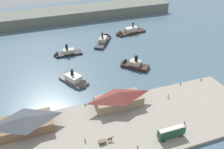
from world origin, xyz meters
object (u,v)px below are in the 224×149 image
object	(u,v)px
pedestrian_by_tram	(168,96)
ferry_departing_north	(127,32)
mooring_post_center_west	(181,84)
mooring_post_center_east	(201,80)
ferry_shed_west_terminal	(25,123)
ferry_moored_west	(104,40)
horse_cart	(105,140)
ferry_near_quay	(77,81)
ferry_outer_harbor	(65,54)
ferry_approaching_east	(132,65)
pedestrian_at_waters_edge	(185,123)
pedestrian_near_cart	(138,147)
mooring_post_east	(85,105)
ferry_shed_central_terminal	(119,99)
street_tram	(171,132)
pedestrian_standing_center	(85,140)
pedestrian_walking_west	(177,127)

from	to	relation	value
pedestrian_by_tram	ferry_departing_north	world-z (taller)	ferry_departing_north
mooring_post_center_west	mooring_post_center_east	distance (m)	11.61
ferry_shed_west_terminal	ferry_moored_west	distance (m)	88.29
horse_cart	mooring_post_center_east	xyz separation A→B (m)	(58.15, 22.27, -0.47)
ferry_moored_west	mooring_post_center_east	bearing A→B (deg)	-64.77
ferry_near_quay	ferry_outer_harbor	bearing A→B (deg)	89.84
mooring_post_center_east	ferry_approaching_east	xyz separation A→B (m)	(-26.27, 26.20, -0.16)
pedestrian_at_waters_edge	pedestrian_near_cart	size ratio (longest dim) A/B	1.03
mooring_post_east	ferry_outer_harbor	bearing A→B (deg)	89.06
ferry_moored_west	ferry_departing_north	world-z (taller)	ferry_moored_west
mooring_post_center_west	mooring_post_east	distance (m)	48.09
ferry_shed_central_terminal	ferry_moored_west	size ratio (longest dim) A/B	0.94
ferry_approaching_east	mooring_post_center_east	bearing A→B (deg)	-44.93
ferry_shed_west_terminal	ferry_outer_harbor	bearing A→B (deg)	66.17
street_tram	ferry_moored_west	xyz separation A→B (m)	(4.34, 91.81, -2.48)
pedestrian_standing_center	mooring_post_east	world-z (taller)	pedestrian_standing_center
ferry_outer_harbor	ferry_near_quay	bearing A→B (deg)	-90.16
ferry_shed_west_terminal	ferry_shed_central_terminal	bearing A→B (deg)	1.62
street_tram	ferry_approaching_east	xyz separation A→B (m)	(8.10, 54.28, -2.26)
pedestrian_walking_west	pedestrian_at_waters_edge	bearing A→B (deg)	13.24
ferry_shed_central_terminal	ferry_moored_west	distance (m)	70.16
ferry_shed_west_terminal	ferry_outer_harbor	xyz separation A→B (m)	(25.79, 58.39, -3.18)
ferry_departing_north	mooring_post_center_east	bearing A→B (deg)	-81.34
horse_cart	pedestrian_at_waters_edge	xyz separation A→B (m)	(32.48, -1.73, -0.17)
mooring_post_center_east	ferry_shed_west_terminal	bearing A→B (deg)	-176.23
ferry_shed_west_terminal	street_tram	world-z (taller)	ferry_shed_west_terminal
ferry_departing_north	ferry_approaching_east	xyz separation A→B (m)	(-15.59, -43.94, 0.25)
pedestrian_standing_center	mooring_post_center_west	world-z (taller)	pedestrian_standing_center
pedestrian_near_cart	ferry_approaching_east	distance (m)	59.31
ferry_outer_harbor	ferry_moored_west	bearing A→B (deg)	20.76
pedestrian_by_tram	ferry_outer_harbor	world-z (taller)	ferry_outer_harbor
ferry_approaching_east	ferry_moored_west	bearing A→B (deg)	95.72
ferry_shed_central_terminal	mooring_post_center_east	size ratio (longest dim) A/B	22.82
mooring_post_center_west	ferry_near_quay	bearing A→B (deg)	157.19
horse_cart	pedestrian_by_tram	size ratio (longest dim) A/B	3.33
ferry_near_quay	pedestrian_near_cart	bearing A→B (deg)	-77.71
ferry_shed_west_terminal	pedestrian_near_cart	bearing A→B (deg)	-32.64
ferry_moored_west	ferry_shed_west_terminal	bearing A→B (deg)	-128.23
pedestrian_at_waters_edge	ferry_departing_north	bearing A→B (deg)	80.95
pedestrian_at_waters_edge	pedestrian_walking_west	bearing A→B (deg)	-166.76
street_tram	mooring_post_center_east	xyz separation A→B (m)	(34.37, 28.08, -2.10)
ferry_approaching_east	ferry_shed_west_terminal	bearing A→B (deg)	-151.44
ferry_shed_west_terminal	horse_cart	bearing A→B (deg)	-32.23
pedestrian_near_cart	mooring_post_east	xyz separation A→B (m)	(-11.48, 29.40, -0.28)
ferry_shed_central_terminal	ferry_near_quay	bearing A→B (deg)	117.53
horse_cart	mooring_post_center_east	bearing A→B (deg)	20.96
mooring_post_east	ferry_near_quay	xyz separation A→B (m)	(0.77, 19.78, -0.28)
pedestrian_at_waters_edge	mooring_post_east	distance (m)	41.94
ferry_shed_west_terminal	pedestrian_at_waters_edge	distance (m)	61.82
mooring_post_center_west	ferry_outer_harbor	world-z (taller)	ferry_outer_harbor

